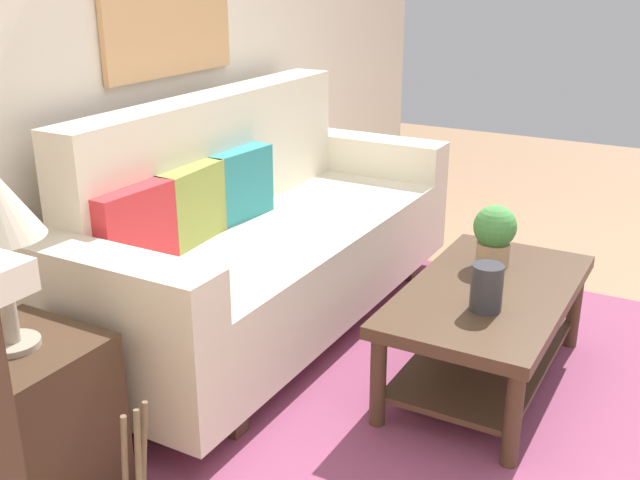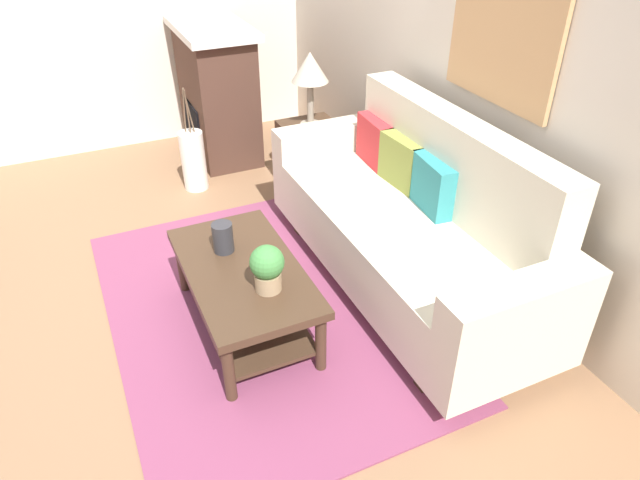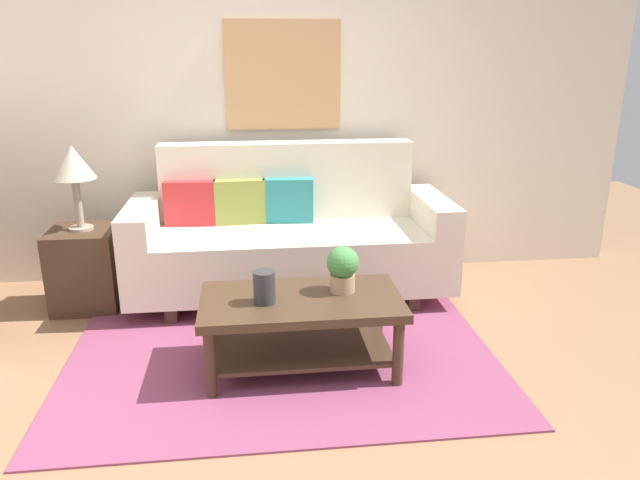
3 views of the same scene
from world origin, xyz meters
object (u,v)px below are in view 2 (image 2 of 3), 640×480
throw_pillow_olive (402,162)px  side_table (311,158)px  throw_pillow_crimson (375,142)px  couch (411,225)px  tabletop_vase (223,238)px  throw_pillow_teal (433,185)px  table_lamp (310,70)px  potted_plant_tabletop (267,267)px  fireplace (217,92)px  framed_painting (504,30)px  floor_vase (194,161)px  coffee_table (244,284)px

throw_pillow_olive → side_table: throw_pillow_olive is taller
throw_pillow_olive → throw_pillow_crimson: bearing=180.0°
couch → side_table: (-1.42, -0.05, -0.15)m
side_table → tabletop_vase: bearing=-41.9°
couch → throw_pillow_teal: 0.28m
side_table → table_lamp: (0.00, 0.00, 0.71)m
potted_plant_tabletop → fireplace: bearing=169.2°
throw_pillow_olive → table_lamp: size_ratio=0.63×
tabletop_vase → fireplace: fireplace is taller
throw_pillow_crimson → side_table: 0.84m
couch → tabletop_vase: (-0.22, -1.12, 0.09)m
tabletop_vase → table_lamp: (-1.20, 1.08, 0.48)m
throw_pillow_olive → fireplace: bearing=-162.7°
couch → fireplace: bearing=-168.0°
fireplace → throw_pillow_teal: bearing=14.9°
throw_pillow_crimson → side_table: throw_pillow_crimson is taller
couch → throw_pillow_olive: bearing=160.2°
throw_pillow_crimson → couch: bearing=-10.2°
framed_painting → tabletop_vase: bearing=-97.8°
couch → fireplace: (-2.41, -0.51, 0.16)m
throw_pillow_crimson → throw_pillow_teal: (0.70, 0.00, 0.00)m
couch → throw_pillow_crimson: bearing=169.8°
throw_pillow_crimson → side_table: bearing=-166.6°
floor_vase → tabletop_vase: bearing=-7.3°
potted_plant_tabletop → fireplace: size_ratio=0.23×
side_table → fireplace: (-0.99, -0.47, 0.31)m
side_table → table_lamp: bearing=0.0°
potted_plant_tabletop → floor_vase: potted_plant_tabletop is taller
throw_pillow_crimson → tabletop_vase: bearing=-68.9°
throw_pillow_olive → side_table: bearing=-170.9°
tabletop_vase → fireplace: size_ratio=0.15×
tabletop_vase → framed_painting: 1.90m
couch → coffee_table: bearing=-90.9°
throw_pillow_teal → fireplace: (-2.41, -0.64, -0.09)m
throw_pillow_olive → coffee_table: (0.33, -1.20, -0.37)m
table_lamp → framed_painting: size_ratio=0.67×
framed_painting → coffee_table: bearing=-90.6°
potted_plant_tabletop → floor_vase: bearing=177.2°
potted_plant_tabletop → floor_vase: 2.08m
throw_pillow_olive → potted_plant_tabletop: 1.28m
couch → framed_painting: (-0.00, 0.47, 1.11)m
throw_pillow_teal → tabletop_vase: throw_pillow_teal is taller
coffee_table → table_lamp: 1.87m
table_lamp → framed_painting: bearing=19.9°
table_lamp → framed_painting: framed_painting is taller
throw_pillow_teal → coffee_table: (-0.02, -1.20, -0.37)m
throw_pillow_teal → table_lamp: size_ratio=0.63×
throw_pillow_crimson → fireplace: (-1.71, -0.64, -0.09)m
floor_vase → fireplace: bearing=145.1°
potted_plant_tabletop → side_table: potted_plant_tabletop is taller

